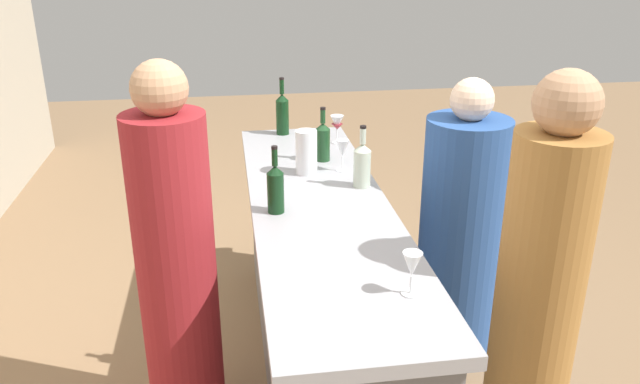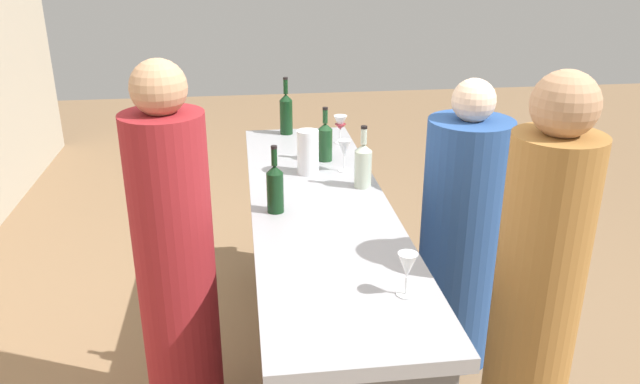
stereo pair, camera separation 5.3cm
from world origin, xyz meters
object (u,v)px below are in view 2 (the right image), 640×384
Objects in this scene: wine_glass_near_right at (344,150)px; person_left_guest at (461,239)px; wine_glass_near_left at (340,124)px; wine_bottle_second_left_clear_pale at (363,164)px; wine_bottle_center_olive_green at (325,141)px; wine_glass_near_center at (407,267)px; person_center_guest at (534,310)px; water_pitcher at (308,152)px; wine_bottle_leftmost_dark_green at (275,187)px; person_right_guest at (176,269)px; wine_bottle_second_right_dark_green at (286,113)px.

wine_glass_near_right is 0.71m from person_left_guest.
wine_bottle_second_left_clear_pale is at bearing 179.92° from wine_glass_near_left.
wine_bottle_center_olive_green is 1.88× the size of wine_glass_near_center.
wine_glass_near_right is at bearing -47.56° from person_center_guest.
wine_glass_near_right is at bearing -87.46° from water_pitcher.
person_left_guest is (0.18, -0.90, -0.39)m from wine_bottle_leftmost_dark_green.
person_right_guest reaches higher than wine_glass_near_right.
water_pitcher is (-0.01, 0.18, -0.00)m from wine_glass_near_right.
person_center_guest is (-1.26, -0.58, -0.26)m from wine_bottle_center_olive_green.
wine_glass_near_center is (-0.72, -0.38, -0.01)m from wine_bottle_leftmost_dark_green.
wine_glass_near_right is at bearing -157.39° from wine_bottle_center_olive_green.
wine_bottle_second_left_clear_pale is at bearing -2.48° from wine_glass_near_center.
wine_bottle_leftmost_dark_green is 0.48m from water_pitcher.
wine_bottle_leftmost_dark_green is 0.18× the size of person_right_guest.
person_center_guest is 1.02× the size of person_right_guest.
person_center_guest is (-0.63, -0.88, -0.27)m from wine_bottle_leftmost_dark_green.
person_center_guest is at bearing -155.07° from wine_bottle_center_olive_green.
person_right_guest is (-1.03, 0.84, -0.29)m from wine_glass_near_left.
wine_bottle_leftmost_dark_green is at bearing 154.68° from wine_bottle_center_olive_green.
wine_bottle_center_olive_green reaches higher than wine_glass_near_right.
wine_glass_near_center is at bearing 52.65° from person_left_guest.
wine_bottle_second_left_clear_pale is at bearing -166.82° from wine_glass_near_right.
water_pitcher is (-0.68, -0.05, -0.02)m from wine_bottle_second_right_dark_green.
wine_glass_near_left reaches higher than wine_glass_near_center.
water_pitcher reaches higher than wine_glass_near_left.
person_left_guest is at bearing -146.42° from wine_glass_near_left.
wine_bottle_second_right_dark_green is 2.23× the size of wine_glass_near_center.
wine_glass_near_right is at bearing 38.89° from person_right_guest.
wine_bottle_second_right_dark_green is at bearing -58.37° from person_left_guest.
wine_glass_near_center is 0.09× the size of person_right_guest.
wine_bottle_second_left_clear_pale is 1.04× the size of wine_bottle_center_olive_green.
person_center_guest reaches higher than wine_bottle_leftmost_dark_green.
wine_bottle_leftmost_dark_green is 0.20× the size of person_left_guest.
wine_glass_near_right is (0.45, -0.37, 0.00)m from wine_bottle_leftmost_dark_green.
person_left_guest is (-0.05, -0.48, -0.39)m from wine_bottle_second_left_clear_pale.
wine_bottle_center_olive_green is 1.41m from person_center_guest.
wine_glass_near_left is 0.99× the size of wine_glass_near_right.
wine_bottle_second_right_dark_green reaches higher than water_pitcher.
water_pitcher is at bearing -22.73° from wine_bottle_leftmost_dark_green.
person_right_guest is at bearing 140.96° from wine_glass_near_left.
wine_glass_near_left is at bearing -24.85° from wine_bottle_leftmost_dark_green.
wine_glass_near_left is 1.36m from person_right_guest.
person_left_guest is at bearing -126.24° from wine_bottle_center_olive_green.
wine_bottle_center_olive_green is at bearing -31.32° from water_pitcher.
person_center_guest is at bearing -151.95° from wine_bottle_second_left_clear_pale.
wine_bottle_second_right_dark_green is 0.36m from wine_glass_near_left.
person_left_guest reaches higher than wine_glass_near_right.
wine_bottle_center_olive_green is 0.84m from person_left_guest.
wine_bottle_leftmost_dark_green is at bearing 173.18° from wine_bottle_second_right_dark_green.
wine_glass_near_left is 0.45m from wine_glass_near_right.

